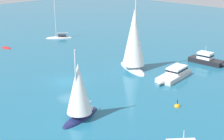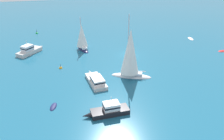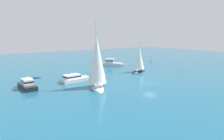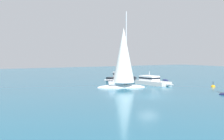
{
  "view_description": "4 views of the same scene",
  "coord_description": "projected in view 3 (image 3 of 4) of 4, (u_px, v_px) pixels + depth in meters",
  "views": [
    {
      "loc": [
        35.12,
        -26.75,
        16.37
      ],
      "look_at": [
        4.55,
        4.19,
        1.74
      ],
      "focal_mm": 54.39,
      "sensor_mm": 36.0,
      "label": 1
    },
    {
      "loc": [
        15.53,
        48.13,
        20.54
      ],
      "look_at": [
        6.65,
        11.19,
        2.12
      ],
      "focal_mm": 38.07,
      "sensor_mm": 36.0,
      "label": 2
    },
    {
      "loc": [
        -28.29,
        29.12,
        9.63
      ],
      "look_at": [
        5.06,
        5.6,
        2.37
      ],
      "focal_mm": 33.28,
      "sensor_mm": 36.0,
      "label": 3
    },
    {
      "loc": [
        -24.41,
        -32.38,
        5.37
      ],
      "look_at": [
        -0.51,
        7.77,
        2.92
      ],
      "focal_mm": 53.06,
      "sensor_mm": 36.0,
      "label": 4
    }
  ],
  "objects": [
    {
      "name": "mooring_buoy",
      "position": [
        151.0,
        62.0,
        70.48
      ],
      "size": [
        0.69,
        0.69,
        1.52
      ],
      "color": "green",
      "rests_on": "ground"
    },
    {
      "name": "tender",
      "position": [
        36.0,
        78.0,
        45.01
      ],
      "size": [
        1.46,
        2.37,
        0.42
      ],
      "rotation": [
        0.0,
        0.0,
        1.3
      ],
      "color": "#191E4C",
      "rests_on": "ground"
    },
    {
      "name": "channel_buoy",
      "position": [
        94.0,
        73.0,
        51.32
      ],
      "size": [
        0.68,
        0.68,
        1.21
      ],
      "color": "orange",
      "rests_on": "ground"
    },
    {
      "name": "powerboat",
      "position": [
        27.0,
        85.0,
        36.56
      ],
      "size": [
        6.82,
        2.26,
        2.8
      ],
      "rotation": [
        0.0,
        0.0,
        0.05
      ],
      "color": "black",
      "rests_on": "ground"
    },
    {
      "name": "launch",
      "position": [
        75.0,
        78.0,
        42.02
      ],
      "size": [
        3.13,
        7.97,
        2.2
      ],
      "rotation": [
        0.0,
        0.0,
        4.83
      ],
      "color": "silver",
      "rests_on": "ground"
    },
    {
      "name": "ground_plane",
      "position": [
        150.0,
        83.0,
        40.97
      ],
      "size": [
        160.0,
        160.0,
        0.0
      ],
      "primitive_type": "plane",
      "color": "#1E607F"
    },
    {
      "name": "ketch",
      "position": [
        97.0,
        64.0,
        36.79
      ],
      "size": [
        7.64,
        4.82,
        12.18
      ],
      "rotation": [
        0.0,
        0.0,
        5.87
      ],
      "color": "white",
      "rests_on": "ground"
    },
    {
      "name": "cabin_cruiser",
      "position": [
        111.0,
        63.0,
        62.12
      ],
      "size": [
        6.17,
        6.72,
        3.3
      ],
      "rotation": [
        0.0,
        0.0,
        3.99
      ],
      "color": "silver",
      "rests_on": "ground"
    },
    {
      "name": "sloop",
      "position": [
        139.0,
        61.0,
        51.82
      ],
      "size": [
        3.21,
        6.1,
        8.13
      ],
      "rotation": [
        0.0,
        0.0,
        4.96
      ],
      "color": "#191E4C",
      "rests_on": "ground"
    }
  ]
}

